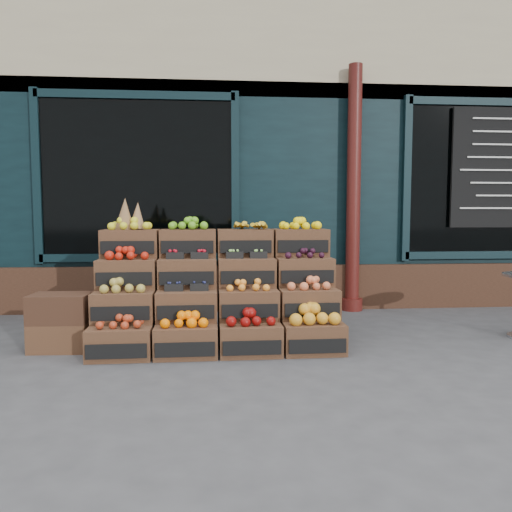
{
  "coord_description": "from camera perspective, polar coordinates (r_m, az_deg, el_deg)",
  "views": [
    {
      "loc": [
        -0.63,
        -4.4,
        1.29
      ],
      "look_at": [
        -0.2,
        0.7,
        0.85
      ],
      "focal_mm": 35.0,
      "sensor_mm": 36.0,
      "label": 1
    }
  ],
  "objects": [
    {
      "name": "crate_display",
      "position": [
        5.01,
        -4.5,
        -4.79
      ],
      "size": [
        2.32,
        1.15,
        1.45
      ],
      "rotation": [
        0.0,
        0.0,
        0.01
      ],
      "color": "#4D301E",
      "rests_on": "ground"
    },
    {
      "name": "shop_facade",
      "position": [
        9.6,
        -1.04,
        11.51
      ],
      "size": [
        12.0,
        6.24,
        4.8
      ],
      "color": "black",
      "rests_on": "ground"
    },
    {
      "name": "ground",
      "position": [
        4.63,
        3.26,
        -11.27
      ],
      "size": [
        60.0,
        60.0,
        0.0
      ],
      "primitive_type": "plane",
      "color": "#404042",
      "rests_on": "ground"
    },
    {
      "name": "spare_crates",
      "position": [
        5.08,
        -21.39,
        -7.04
      ],
      "size": [
        0.55,
        0.39,
        0.53
      ],
      "rotation": [
        0.0,
        0.0,
        -0.04
      ],
      "color": "#4D301E",
      "rests_on": "ground"
    },
    {
      "name": "shopkeeper",
      "position": [
        7.24,
        -11.54,
        2.36
      ],
      "size": [
        0.78,
        0.57,
        1.96
      ],
      "primitive_type": "imported",
      "rotation": [
        0.0,
        0.0,
        2.99
      ],
      "color": "#175118",
      "rests_on": "ground"
    }
  ]
}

